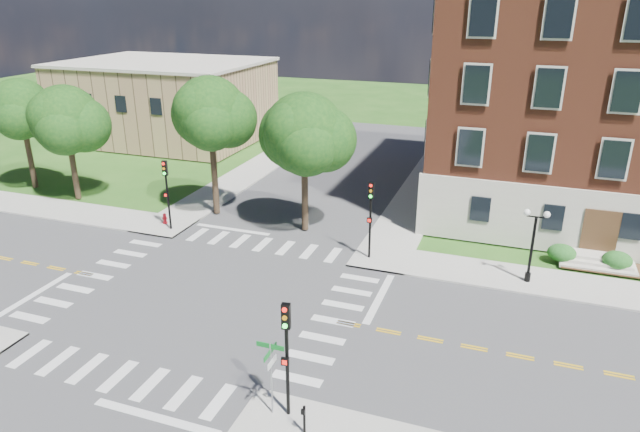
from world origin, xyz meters
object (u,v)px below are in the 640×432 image
(traffic_signal_nw, at_px, (167,186))
(traffic_signal_ne, at_px, (371,210))
(traffic_signal_se, at_px, (287,346))
(fire_hydrant, at_px, (165,219))
(push_button_post, at_px, (304,418))
(twin_lamp_west, at_px, (533,242))
(street_sign_pole, at_px, (271,365))

(traffic_signal_nw, bearing_deg, traffic_signal_ne, 0.74)
(traffic_signal_se, bearing_deg, fire_hydrant, 136.07)
(traffic_signal_se, height_order, traffic_signal_nw, same)
(traffic_signal_nw, relative_size, fire_hydrant, 6.40)
(traffic_signal_ne, relative_size, push_button_post, 4.00)
(push_button_post, bearing_deg, traffic_signal_ne, 96.23)
(traffic_signal_nw, distance_m, twin_lamp_west, 23.08)
(twin_lamp_west, bearing_deg, fire_hydrant, 178.76)
(street_sign_pole, xyz_separation_m, fire_hydrant, (-14.98, 15.13, -1.84))
(traffic_signal_nw, height_order, twin_lamp_west, traffic_signal_nw)
(fire_hydrant, bearing_deg, push_button_post, -43.66)
(traffic_signal_se, bearing_deg, traffic_signal_ne, 92.82)
(twin_lamp_west, bearing_deg, traffic_signal_ne, -179.97)
(traffic_signal_ne, relative_size, fire_hydrant, 6.40)
(traffic_signal_se, bearing_deg, twin_lamp_west, 59.81)
(traffic_signal_ne, bearing_deg, twin_lamp_west, 0.03)
(fire_hydrant, bearing_deg, traffic_signal_se, -43.93)
(push_button_post, height_order, fire_hydrant, push_button_post)
(traffic_signal_ne, height_order, street_sign_pole, traffic_signal_ne)
(traffic_signal_ne, distance_m, traffic_signal_nw, 13.93)
(twin_lamp_west, distance_m, street_sign_pole, 17.17)
(twin_lamp_west, xyz_separation_m, fire_hydrant, (-23.99, 0.52, -2.06))
(traffic_signal_se, xyz_separation_m, fire_hydrant, (-15.57, 15.00, -2.72))
(fire_hydrant, bearing_deg, twin_lamp_west, -1.24)
(traffic_signal_se, bearing_deg, street_sign_pole, -167.49)
(traffic_signal_se, distance_m, push_button_post, 2.68)
(traffic_signal_nw, relative_size, street_sign_pole, 1.55)
(traffic_signal_se, xyz_separation_m, street_sign_pole, (-0.59, -0.13, -0.88))
(traffic_signal_ne, bearing_deg, traffic_signal_se, -87.18)
(street_sign_pole, height_order, fire_hydrant, street_sign_pole)
(traffic_signal_nw, xyz_separation_m, fire_hydrant, (-0.93, 0.70, -2.72))
(twin_lamp_west, relative_size, fire_hydrant, 5.64)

